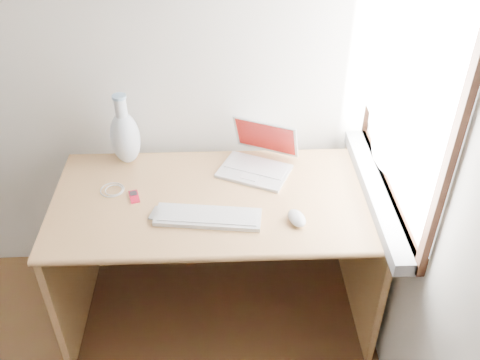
{
  "coord_description": "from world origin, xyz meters",
  "views": [
    {
      "loc": [
        1.03,
        -0.52,
        2.23
      ],
      "look_at": [
        1.09,
        1.35,
        0.83
      ],
      "focal_mm": 40.0,
      "sensor_mm": 36.0,
      "label": 1
    }
  ],
  "objects_px": {
    "laptop": "(254,159)",
    "external_keyboard": "(208,217)",
    "desk": "(218,222)",
    "vase": "(125,136)"
  },
  "relations": [
    {
      "from": "desk",
      "to": "external_keyboard",
      "type": "height_order",
      "value": "external_keyboard"
    },
    {
      "from": "vase",
      "to": "laptop",
      "type": "bearing_deg",
      "value": -6.9
    },
    {
      "from": "external_keyboard",
      "to": "vase",
      "type": "bearing_deg",
      "value": 138.67
    },
    {
      "from": "desk",
      "to": "laptop",
      "type": "distance_m",
      "value": 0.35
    },
    {
      "from": "desk",
      "to": "vase",
      "type": "xyz_separation_m",
      "value": [
        -0.42,
        0.21,
        0.36
      ]
    },
    {
      "from": "laptop",
      "to": "external_keyboard",
      "type": "relative_size",
      "value": 0.82
    },
    {
      "from": "desk",
      "to": "external_keyboard",
      "type": "xyz_separation_m",
      "value": [
        -0.04,
        -0.23,
        0.23
      ]
    },
    {
      "from": "vase",
      "to": "desk",
      "type": "bearing_deg",
      "value": -25.96
    },
    {
      "from": "desk",
      "to": "laptop",
      "type": "xyz_separation_m",
      "value": [
        0.18,
        0.13,
        0.27
      ]
    },
    {
      "from": "desk",
      "to": "external_keyboard",
      "type": "distance_m",
      "value": 0.33
    }
  ]
}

